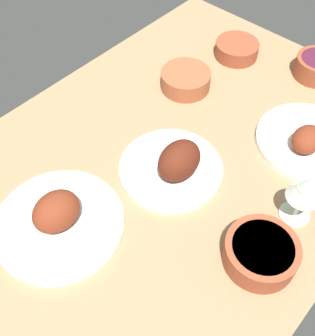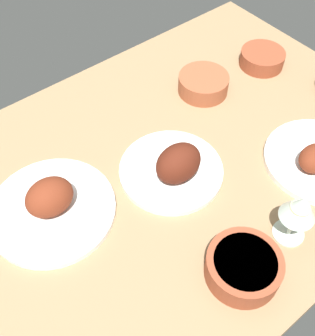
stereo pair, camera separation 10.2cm
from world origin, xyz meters
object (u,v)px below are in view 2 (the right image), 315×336
object	(u,v)px
bowl_pasta	(244,267)
bowl_soup	(262,58)
bowl_sauce	(203,83)
plate_far_side	(51,205)
wine_glass	(300,209)
plate_near_viewer	(175,167)

from	to	relation	value
bowl_pasta	bowl_soup	xyz separation A→B (cm)	(-54.24, -44.55, -0.60)
bowl_sauce	plate_far_side	bearing A→B (deg)	9.43
bowl_soup	bowl_sauce	xyz separation A→B (cm)	(22.21, -2.32, 0.30)
plate_far_side	bowl_sauce	xyz separation A→B (cm)	(-54.90, -9.12, 0.29)
bowl_soup	plate_far_side	bearing A→B (deg)	5.04
plate_far_side	bowl_sauce	bearing A→B (deg)	-170.57
bowl_sauce	bowl_pasta	bearing A→B (deg)	55.64
bowl_soup	wine_glass	world-z (taller)	wine_glass
bowl_sauce	wine_glass	bearing A→B (deg)	69.80
bowl_pasta	plate_far_side	bearing A→B (deg)	-58.79
plate_near_viewer	bowl_soup	distance (cm)	51.35
plate_near_viewer	plate_far_side	size ratio (longest dim) A/B	0.87
plate_near_viewer	bowl_sauce	bearing A→B (deg)	-144.93
plate_near_viewer	bowl_soup	size ratio (longest dim) A/B	1.90
plate_near_viewer	bowl_pasta	xyz separation A→B (cm)	(5.55, 28.27, -0.17)
plate_near_viewer	bowl_pasta	world-z (taller)	plate_near_viewer
bowl_pasta	wine_glass	size ratio (longest dim) A/B	1.11
wine_glass	bowl_soup	bearing A→B (deg)	-131.57
plate_near_viewer	plate_far_side	world-z (taller)	plate_near_viewer
bowl_pasta	bowl_sauce	size ratio (longest dim) A/B	1.08
bowl_soup	bowl_pasta	bearing A→B (deg)	39.39
bowl_soup	bowl_sauce	world-z (taller)	bowl_sauce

